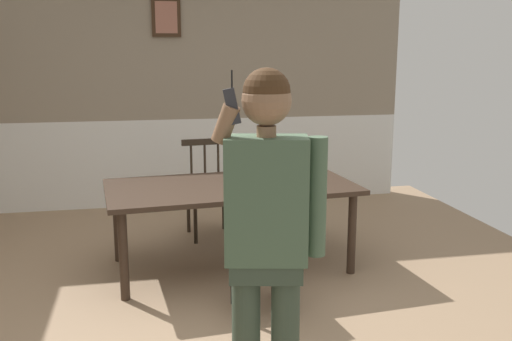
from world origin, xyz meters
TOP-DOWN VIEW (x-y plane):
  - ground_plane at (0.00, 0.00)m, footprint 6.54×6.54m
  - room_back_partition at (-0.00, 2.98)m, footprint 5.66×0.17m
  - dining_table at (0.39, 0.77)m, footprint 2.13×1.22m
  - chair_near_window at (0.47, -0.13)m, footprint 0.45×0.45m
  - chair_by_doorway at (0.31, 1.68)m, footprint 0.51×0.51m
  - person_figure at (0.25, -1.31)m, footprint 0.54×0.29m

SIDE VIEW (x-z plane):
  - ground_plane at x=0.00m, z-range 0.00..0.00m
  - chair_near_window at x=0.47m, z-range 0.00..0.91m
  - chair_by_doorway at x=0.31m, z-range 0.00..0.96m
  - dining_table at x=0.39m, z-range 0.29..1.02m
  - person_figure at x=0.25m, z-range 0.14..1.89m
  - room_back_partition at x=0.00m, z-range -0.05..2.78m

